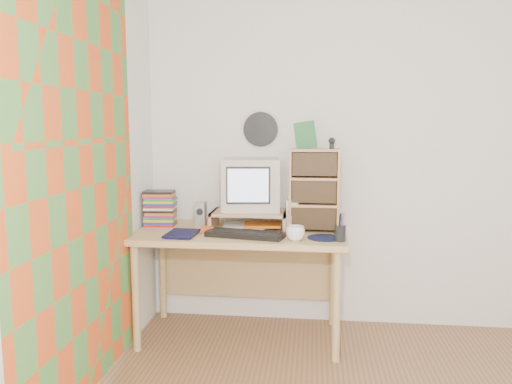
% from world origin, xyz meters
% --- Properties ---
extents(back_wall, '(3.50, 0.00, 3.50)m').
position_xyz_m(back_wall, '(0.00, 1.75, 1.25)').
color(back_wall, white).
rests_on(back_wall, floor).
extents(left_wall, '(0.00, 3.50, 3.50)m').
position_xyz_m(left_wall, '(-1.75, 0.00, 1.25)').
color(left_wall, white).
rests_on(left_wall, floor).
extents(curtain, '(0.00, 2.20, 2.20)m').
position_xyz_m(curtain, '(-1.71, 0.48, 1.15)').
color(curtain, '#E25720').
rests_on(curtain, left_wall).
extents(wall_disc, '(0.25, 0.02, 0.25)m').
position_xyz_m(wall_disc, '(-0.93, 1.73, 1.43)').
color(wall_disc, black).
rests_on(wall_disc, back_wall).
extents(desk, '(1.40, 0.70, 0.75)m').
position_xyz_m(desk, '(-1.03, 1.44, 0.62)').
color(desk, tan).
rests_on(desk, floor).
extents(monitor_riser, '(0.52, 0.30, 0.12)m').
position_xyz_m(monitor_riser, '(-0.98, 1.48, 0.84)').
color(monitor_riser, tan).
rests_on(monitor_riser, desk).
extents(crt_monitor, '(0.42, 0.42, 0.36)m').
position_xyz_m(crt_monitor, '(-0.98, 1.53, 1.05)').
color(crt_monitor, beige).
rests_on(crt_monitor, monitor_riser).
extents(speaker_left, '(0.07, 0.07, 0.18)m').
position_xyz_m(speaker_left, '(-1.32, 1.46, 0.84)').
color(speaker_left, '#A9A9AE').
rests_on(speaker_left, desk).
extents(speaker_right, '(0.08, 0.08, 0.21)m').
position_xyz_m(speaker_right, '(-0.68, 1.43, 0.86)').
color(speaker_right, '#A9A9AE').
rests_on(speaker_right, desk).
extents(keyboard, '(0.52, 0.26, 0.03)m').
position_xyz_m(keyboard, '(-0.97, 1.21, 0.77)').
color(keyboard, black).
rests_on(keyboard, desk).
extents(dvd_stack, '(0.22, 0.17, 0.30)m').
position_xyz_m(dvd_stack, '(-1.62, 1.51, 0.90)').
color(dvd_stack, brown).
rests_on(dvd_stack, desk).
extents(cd_rack, '(0.33, 0.18, 0.56)m').
position_xyz_m(cd_rack, '(-0.54, 1.46, 1.03)').
color(cd_rack, tan).
rests_on(cd_rack, desk).
extents(mug, '(0.14, 0.14, 0.09)m').
position_xyz_m(mug, '(-0.65, 1.14, 0.80)').
color(mug, white).
rests_on(mug, desk).
extents(diary, '(0.24, 0.18, 0.05)m').
position_xyz_m(diary, '(-1.48, 1.21, 0.77)').
color(diary, black).
rests_on(diary, desk).
extents(mousepad, '(0.24, 0.24, 0.00)m').
position_xyz_m(mousepad, '(-0.47, 1.23, 0.75)').
color(mousepad, black).
rests_on(mousepad, desk).
extents(pen_cup, '(0.08, 0.08, 0.14)m').
position_xyz_m(pen_cup, '(-0.38, 1.16, 0.82)').
color(pen_cup, black).
rests_on(pen_cup, desk).
extents(papers, '(0.30, 0.24, 0.04)m').
position_xyz_m(papers, '(-0.97, 1.46, 0.77)').
color(papers, white).
rests_on(papers, desk).
extents(red_box, '(0.09, 0.07, 0.04)m').
position_xyz_m(red_box, '(-1.24, 1.30, 0.77)').
color(red_box, '#D54716').
rests_on(red_box, desk).
extents(game_box, '(0.14, 0.03, 0.18)m').
position_xyz_m(game_box, '(-0.60, 1.48, 1.39)').
color(game_box, '#185624').
rests_on(game_box, cd_rack).
extents(webcam, '(0.05, 0.05, 0.08)m').
position_xyz_m(webcam, '(-0.43, 1.43, 1.34)').
color(webcam, black).
rests_on(webcam, cd_rack).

